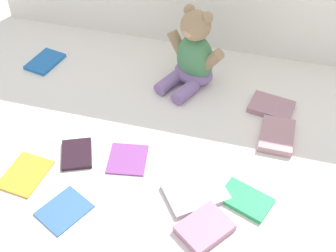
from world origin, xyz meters
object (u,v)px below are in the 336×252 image
Objects in this scene: book_case_0 at (205,228)px; book_case_8 at (25,173)px; teddy_bear at (193,56)px; book_case_6 at (77,154)px; book_case_1 at (128,159)px; book_case_2 at (277,136)px; book_case_7 at (271,107)px; book_case_10 at (246,200)px; book_case_5 at (45,62)px; book_case_9 at (195,193)px; book_case_3 at (64,210)px.

book_case_0 is 0.45m from book_case_8.
book_case_6 is (-0.21, -0.37, -0.08)m from teddy_bear.
book_case_2 reaches higher than book_case_1.
book_case_8 is at bearing 26.51° from book_case_2.
book_case_7 is at bearing 31.40° from book_case_1.
book_case_0 is 0.95× the size of book_case_7.
teddy_bear reaches higher than book_case_10.
book_case_1 is at bearing -28.02° from book_case_5.
book_case_6 is at bearing -164.09° from book_case_0.
book_case_9 is (0.56, -0.37, 0.00)m from book_case_5.
teddy_bear is 2.04× the size of book_case_10.
book_case_2 reaches higher than book_case_7.
book_case_7 is at bearing 9.09° from teddy_bear.
teddy_bear is at bearing 142.03° from book_case_0.
teddy_bear is 2.13× the size of book_case_0.
book_case_0 is 0.10m from book_case_9.
book_case_1 is at bearing -78.91° from book_case_10.
book_case_2 is 0.89× the size of book_case_9.
book_case_9 is at bearing 55.03° from book_case_2.
book_case_1 is 0.84× the size of book_case_8.
book_case_9 is (-0.16, -0.23, -0.00)m from book_case_2.
book_case_5 is at bearing -97.69° from book_case_10.
teddy_bear reaches higher than book_case_3.
book_case_0 reaches higher than book_case_9.
book_case_3 is 0.93× the size of book_case_10.
book_case_6 is 0.84× the size of book_case_7.
book_case_10 is at bearing 77.81° from book_case_2.
book_case_0 is 0.96× the size of book_case_10.
book_case_8 is (0.15, -0.42, -0.00)m from book_case_5.
book_case_3 is at bearing -83.17° from teddy_bear.
book_case_1 is 1.03× the size of book_case_6.
teddy_bear reaches higher than book_case_9.
teddy_bear is at bearing 62.10° from book_case_8.
book_case_0 reaches higher than book_case_5.
book_case_10 is at bearing -134.64° from book_case_3.
book_case_6 reaches higher than book_case_3.
teddy_bear is 1.91× the size of book_case_2.
book_case_10 is (0.43, -0.03, 0.00)m from book_case_6.
book_case_7 is at bearing 41.47° from book_case_8.
book_case_7 is at bearing -76.61° from book_case_2.
book_case_10 is (-0.02, -0.33, -0.00)m from book_case_7.
book_case_7 is (0.10, 0.43, -0.00)m from book_case_0.
book_case_0 is at bearing 0.82° from book_case_8.
book_case_0 is at bearing -49.27° from teddy_bear.
book_case_2 is 1.15× the size of book_case_3.
book_case_5 reaches higher than book_case_1.
book_case_6 is (-0.04, 0.16, 0.00)m from book_case_3.
book_case_6 is 0.13m from book_case_8.
teddy_bear is at bearing 16.10° from book_case_5.
book_case_10 is at bearing -16.46° from book_case_5.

